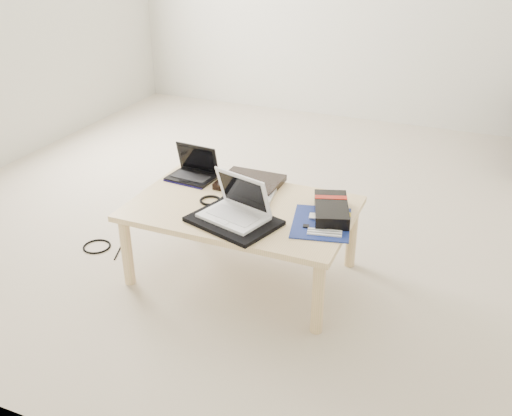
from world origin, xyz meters
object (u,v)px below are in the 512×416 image
at_px(white_laptop, 237,208).
at_px(gpu_box, 331,210).
at_px(netbook, 193,171).
at_px(coffee_table, 242,215).

xyz_separation_m(white_laptop, gpu_box, (0.40, 0.21, -0.03)).
bearing_deg(netbook, white_laptop, -39.86).
xyz_separation_m(netbook, gpu_box, (0.82, -0.14, -0.00)).
height_order(netbook, white_laptop, white_laptop).
relative_size(coffee_table, gpu_box, 3.19).
bearing_deg(coffee_table, gpu_box, 8.81).
bearing_deg(coffee_table, netbook, 151.31).
height_order(coffee_table, gpu_box, gpu_box).
bearing_deg(netbook, coffee_table, -28.69).
height_order(netbook, gpu_box, netbook).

